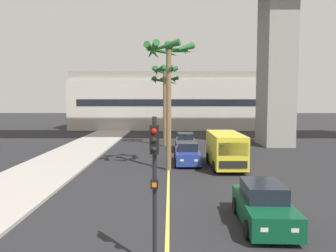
# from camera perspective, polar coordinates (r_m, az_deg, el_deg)

# --- Properties ---
(sidewalk_left) EXTENTS (4.80, 80.00, 0.15)m
(sidewalk_left) POSITION_cam_1_polar(r_m,az_deg,el_deg) (18.94, -25.34, -9.81)
(sidewalk_left) COLOR #ADA89E
(sidewalk_left) RESTS_ON ground
(lane_stripe_center) EXTENTS (0.14, 56.00, 0.01)m
(lane_stripe_center) POSITION_cam_1_polar(r_m,az_deg,el_deg) (24.94, 0.15, -6.10)
(lane_stripe_center) COLOR #DBCC4C
(lane_stripe_center) RESTS_ON ground
(pier_building_backdrop) EXTENTS (30.30, 8.04, 8.73)m
(pier_building_backdrop) POSITION_cam_1_polar(r_m,az_deg,el_deg) (52.29, 0.26, 4.28)
(pier_building_backdrop) COLOR beige
(pier_building_backdrop) RESTS_ON ground
(car_queue_front) EXTENTS (1.86, 4.11, 1.56)m
(car_queue_front) POSITION_cam_1_polar(r_m,az_deg,el_deg) (23.96, 3.34, -4.81)
(car_queue_front) COLOR navy
(car_queue_front) RESTS_ON ground
(car_queue_second) EXTENTS (1.96, 4.16, 1.56)m
(car_queue_second) POSITION_cam_1_polar(r_m,az_deg,el_deg) (13.08, 16.16, -13.07)
(car_queue_second) COLOR #0C4728
(car_queue_second) RESTS_ON ground
(car_queue_third) EXTENTS (1.88, 4.12, 1.56)m
(car_queue_third) POSITION_cam_1_polar(r_m,az_deg,el_deg) (30.32, 3.03, -2.81)
(car_queue_third) COLOR #4C5156
(car_queue_third) RESTS_ON ground
(delivery_van) EXTENTS (2.21, 5.27, 2.36)m
(delivery_van) POSITION_cam_1_polar(r_m,az_deg,el_deg) (22.77, 9.92, -3.93)
(delivery_van) COLOR yellow
(delivery_van) RESTS_ON ground
(traffic_light_median_near) EXTENTS (0.24, 0.37, 4.20)m
(traffic_light_median_near) POSITION_cam_1_polar(r_m,az_deg,el_deg) (8.93, -2.35, -7.97)
(traffic_light_median_near) COLOR black
(traffic_light_median_near) RESTS_ON ground
(palm_tree_near_median) EXTENTS (3.45, 3.62, 7.49)m
(palm_tree_near_median) POSITION_cam_1_polar(r_m,az_deg,el_deg) (40.46, -0.55, 6.42)
(palm_tree_near_median) COLOR brown
(palm_tree_near_median) RESTS_ON ground
(palm_tree_mid_median) EXTENTS (2.73, 2.74, 8.01)m
(palm_tree_mid_median) POSITION_cam_1_polar(r_m,az_deg,el_deg) (32.69, -0.53, 7.91)
(palm_tree_mid_median) COLOR brown
(palm_tree_mid_median) RESTS_ON ground
(palm_tree_far_median) EXTENTS (3.30, 3.42, 8.38)m
(palm_tree_far_median) POSITION_cam_1_polar(r_m,az_deg,el_deg) (21.50, 0.06, 10.83)
(palm_tree_far_median) COLOR brown
(palm_tree_far_median) RESTS_ON ground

